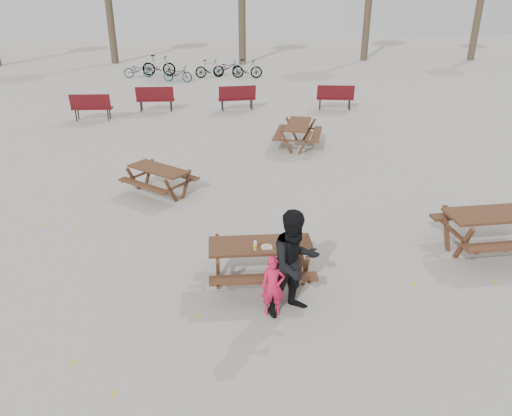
{
  "coord_description": "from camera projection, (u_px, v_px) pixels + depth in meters",
  "views": [
    {
      "loc": [
        -0.67,
        -7.55,
        4.99
      ],
      "look_at": [
        0.0,
        1.0,
        1.0
      ],
      "focal_mm": 35.0,
      "sensor_mm": 36.0,
      "label": 1
    }
  ],
  "objects": [
    {
      "name": "ground",
      "position": [
        260.0,
        282.0,
        8.97
      ],
      "size": [
        80.0,
        80.0,
        0.0
      ],
      "primitive_type": "plane",
      "color": "gray",
      "rests_on": "ground"
    },
    {
      "name": "main_picnic_table",
      "position": [
        260.0,
        253.0,
        8.73
      ],
      "size": [
        1.8,
        1.45,
        0.78
      ],
      "color": "#382014",
      "rests_on": "ground"
    },
    {
      "name": "food_tray",
      "position": [
        267.0,
        247.0,
        8.5
      ],
      "size": [
        0.18,
        0.11,
        0.03
      ],
      "primitive_type": "cube",
      "color": "silver",
      "rests_on": "main_picnic_table"
    },
    {
      "name": "bread_roll",
      "position": [
        267.0,
        245.0,
        8.48
      ],
      "size": [
        0.14,
        0.06,
        0.05
      ],
      "primitive_type": "ellipsoid",
      "color": "tan",
      "rests_on": "food_tray"
    },
    {
      "name": "soda_bottle",
      "position": [
        255.0,
        246.0,
        8.44
      ],
      "size": [
        0.07,
        0.07,
        0.17
      ],
      "color": "silver",
      "rests_on": "main_picnic_table"
    },
    {
      "name": "child",
      "position": [
        273.0,
        286.0,
        7.92
      ],
      "size": [
        0.39,
        0.26,
        1.04
      ],
      "primitive_type": "imported",
      "rotation": [
        0.0,
        0.0,
        -0.03
      ],
      "color": "#D91B49",
      "rests_on": "ground"
    },
    {
      "name": "adult",
      "position": [
        295.0,
        263.0,
        7.82
      ],
      "size": [
        1.08,
        0.98,
        1.8
      ],
      "primitive_type": "imported",
      "rotation": [
        0.0,
        0.0,
        0.42
      ],
      "color": "black",
      "rests_on": "ground"
    },
    {
      "name": "picnic_table_east",
      "position": [
        494.0,
        232.0,
        9.8
      ],
      "size": [
        2.07,
        1.71,
        0.85
      ],
      "primitive_type": null,
      "rotation": [
        0.0,
        0.0,
        0.06
      ],
      "color": "#382014",
      "rests_on": "ground"
    },
    {
      "name": "picnic_table_north",
      "position": [
        159.0,
        181.0,
        12.47
      ],
      "size": [
        2.04,
        2.0,
        0.68
      ],
      "primitive_type": null,
      "rotation": [
        0.0,
        0.0,
        -0.7
      ],
      "color": "#382014",
      "rests_on": "ground"
    },
    {
      "name": "picnic_table_far",
      "position": [
        298.0,
        135.0,
        15.94
      ],
      "size": [
        1.83,
        2.07,
        0.76
      ],
      "primitive_type": null,
      "rotation": [
        0.0,
        0.0,
        1.31
      ],
      "color": "#382014",
      "rests_on": "ground"
    },
    {
      "name": "park_bench_row",
      "position": [
        207.0,
        100.0,
        19.9
      ],
      "size": [
        11.14,
        1.73,
        1.03
      ],
      "color": "#5E1219",
      "rests_on": "ground"
    },
    {
      "name": "bicycle_row",
      "position": [
        191.0,
        69.0,
        26.9
      ],
      "size": [
        7.48,
        2.69,
        1.11
      ],
      "color": "black",
      "rests_on": "ground"
    },
    {
      "name": "fallen_leaves",
      "position": [
        273.0,
        219.0,
        11.27
      ],
      "size": [
        11.0,
        11.0,
        0.01
      ],
      "primitive_type": null,
      "color": "gold",
      "rests_on": "ground"
    }
  ]
}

